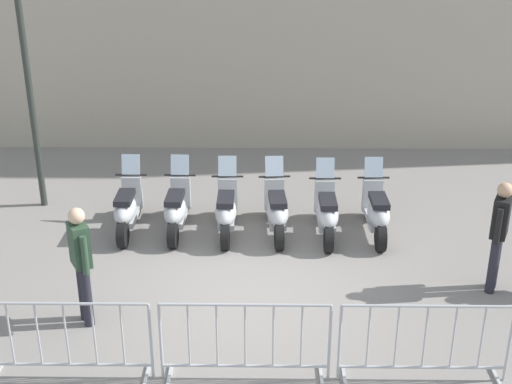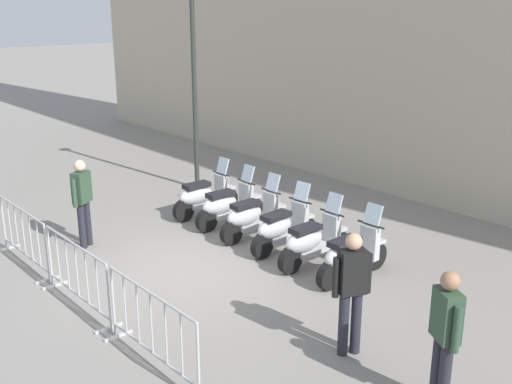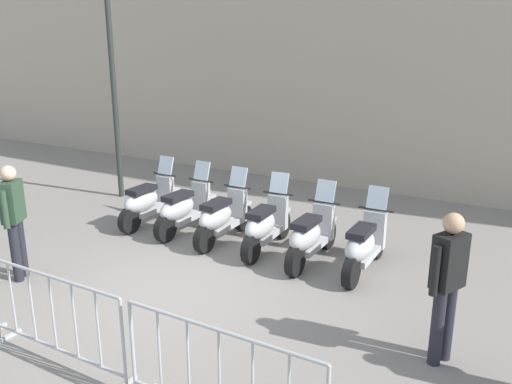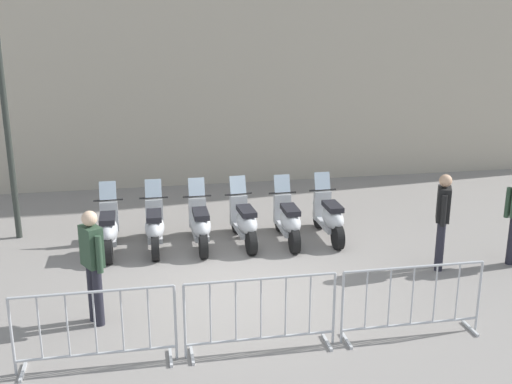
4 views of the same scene
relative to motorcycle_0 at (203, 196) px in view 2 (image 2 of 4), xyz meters
The scene contains 14 objects.
ground_plane 2.93m from the motorcycle_0, 44.21° to the right, with size 120.00×120.00×0.00m, color gray.
motorcycle_0 is the anchor object (origin of this frame).
motorcycle_1 0.86m from the motorcycle_0, ahead, with size 0.56×1.73×1.24m.
motorcycle_2 1.72m from the motorcycle_0, ahead, with size 0.56×1.72×1.24m.
motorcycle_3 2.58m from the motorcycle_0, ahead, with size 0.56×1.72×1.24m.
motorcycle_4 3.43m from the motorcycle_0, ahead, with size 0.56×1.72×1.24m.
motorcycle_5 4.29m from the motorcycle_0, ahead, with size 0.56×1.72×1.24m.
barrier_segment_0 3.98m from the motorcycle_0, 92.02° to the right, with size 2.06×0.51×1.07m.
barrier_segment_1 4.52m from the motorcycle_0, 63.71° to the right, with size 2.06×0.51×1.07m.
barrier_segment_2 5.85m from the motorcycle_0, 44.88° to the right, with size 2.06×0.51×1.07m.
street_lamp 3.47m from the motorcycle_0, 145.79° to the left, with size 0.36×0.36×5.17m.
officer_near_row_end 2.83m from the motorcycle_0, 93.61° to the right, with size 0.36×0.50×1.73m.
officer_mid_plaza 7.48m from the motorcycle_0, 17.03° to the right, with size 0.48×0.38×1.73m.
officer_by_barriers 6.08m from the motorcycle_0, 19.72° to the right, with size 0.36×0.50×1.73m.
Camera 2 is at (7.99, -5.83, 4.51)m, focal length 42.39 mm.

